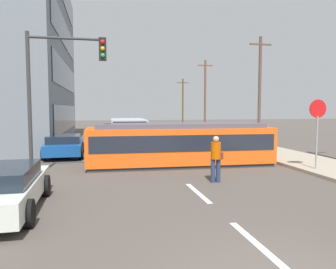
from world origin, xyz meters
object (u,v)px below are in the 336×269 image
at_px(city_bus, 128,130).
at_px(utility_pole_mid, 260,87).
at_px(streetcar_tram, 180,144).
at_px(utility_pole_far, 205,94).
at_px(utility_pole_distant, 183,101).
at_px(traffic_light_mast, 60,78).
at_px(parked_sedan_far, 64,145).
at_px(pedestrian_crossing, 216,156).
at_px(stop_sign, 317,120).

distance_m(city_bus, utility_pole_mid, 10.88).
bearing_deg(city_bus, streetcar_tram, -80.92).
height_order(streetcar_tram, utility_pole_far, utility_pole_far).
bearing_deg(utility_pole_mid, utility_pole_distant, 89.81).
bearing_deg(traffic_light_mast, streetcar_tram, 21.59).
relative_size(parked_sedan_far, traffic_light_mast, 0.79).
bearing_deg(utility_pole_distant, streetcar_tram, -104.32).
height_order(pedestrian_crossing, utility_pole_distant, utility_pole_distant).
bearing_deg(parked_sedan_far, city_bus, 56.16).
height_order(pedestrian_crossing, utility_pole_far, utility_pole_far).
xyz_separation_m(city_bus, utility_pole_distant, (10.45, 24.80, 2.71)).
bearing_deg(parked_sedan_far, pedestrian_crossing, -52.13).
bearing_deg(stop_sign, utility_pole_mid, 73.55).
height_order(streetcar_tram, stop_sign, stop_sign).
relative_size(streetcar_tram, utility_pole_mid, 1.04).
distance_m(pedestrian_crossing, traffic_light_mast, 6.43).
bearing_deg(city_bus, utility_pole_mid, -2.84).
bearing_deg(utility_pole_far, traffic_light_mast, -119.27).
distance_m(pedestrian_crossing, stop_sign, 5.01).
distance_m(streetcar_tram, traffic_light_mast, 6.11).
xyz_separation_m(streetcar_tram, pedestrian_crossing, (0.43, -3.78, -0.07)).
bearing_deg(utility_pole_mid, traffic_light_mast, -140.49).
xyz_separation_m(pedestrian_crossing, utility_pole_distant, (8.44, 38.51, 2.82)).
height_order(streetcar_tram, parked_sedan_far, streetcar_tram).
distance_m(city_bus, pedestrian_crossing, 13.86).
relative_size(streetcar_tram, pedestrian_crossing, 5.12).
xyz_separation_m(streetcar_tram, utility_pole_distant, (8.87, 34.73, 2.75)).
height_order(streetcar_tram, city_bus, streetcar_tram).
distance_m(parked_sedan_far, utility_pole_mid, 15.81).
bearing_deg(city_bus, utility_pole_distant, 67.14).
height_order(traffic_light_mast, utility_pole_mid, utility_pole_mid).
xyz_separation_m(pedestrian_crossing, stop_sign, (4.75, 0.99, 1.25)).
height_order(streetcar_tram, pedestrian_crossing, streetcar_tram).
bearing_deg(stop_sign, parked_sedan_far, 147.92).
distance_m(parked_sedan_far, utility_pole_far, 22.90).
bearing_deg(utility_pole_mid, city_bus, 177.16).
height_order(parked_sedan_far, stop_sign, stop_sign).
bearing_deg(streetcar_tram, city_bus, 99.08).
bearing_deg(city_bus, utility_pole_far, 50.28).
xyz_separation_m(parked_sedan_far, utility_pole_far, (13.87, 17.85, 3.64)).
bearing_deg(pedestrian_crossing, utility_pole_distant, 77.64).
xyz_separation_m(streetcar_tram, traffic_light_mast, (-5.06, -2.00, 2.77)).
bearing_deg(pedestrian_crossing, stop_sign, 11.73).
xyz_separation_m(parked_sedan_far, traffic_light_mast, (0.53, -5.97, 3.16)).
relative_size(stop_sign, utility_pole_far, 0.35).
bearing_deg(streetcar_tram, traffic_light_mast, -158.41).
relative_size(streetcar_tram, stop_sign, 2.97).
distance_m(streetcar_tram, pedestrian_crossing, 3.80).
height_order(city_bus, utility_pole_distant, utility_pole_distant).
bearing_deg(streetcar_tram, parked_sedan_far, 144.67).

